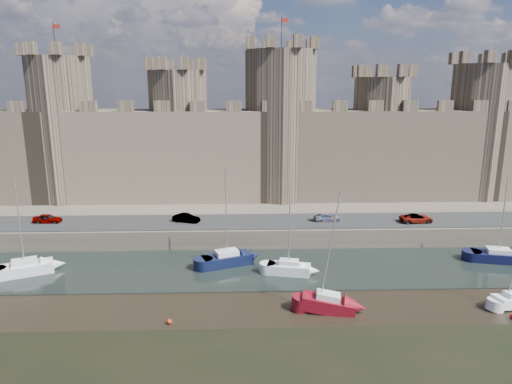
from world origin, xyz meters
TOP-DOWN VIEW (x-y plane):
  - water_channel at (0.00, 24.00)m, footprint 160.00×12.00m
  - quay at (0.00, 60.00)m, footprint 160.00×60.00m
  - road at (0.00, 34.00)m, footprint 160.00×7.00m
  - castle at (-0.64, 48.00)m, footprint 108.50×11.00m
  - car_0 at (-29.91, 34.32)m, footprint 3.66×1.54m
  - car_1 at (-11.58, 33.98)m, footprint 3.82×2.31m
  - car_2 at (7.32, 33.92)m, footprint 3.84×1.72m
  - car_3 at (18.98, 32.90)m, footprint 4.44×2.25m
  - sailboat_0 at (-28.03, 23.16)m, footprint 6.15×4.37m
  - sailboat_1 at (-5.94, 25.00)m, footprint 6.11×4.10m
  - sailboat_2 at (0.92, 22.29)m, footprint 4.96×2.76m
  - sailboat_3 at (25.92, 25.11)m, footprint 6.13×3.51m
  - sailboat_4 at (3.68, 13.83)m, footprint 5.14×2.73m
  - buoy_1 at (-10.61, 12.00)m, footprint 0.46×0.46m

SIDE VIEW (x-z plane):
  - water_channel at x=0.00m, z-range 0.00..0.08m
  - buoy_1 at x=-10.61m, z-range 0.00..0.46m
  - sailboat_3 at x=25.92m, z-range -4.28..5.84m
  - sailboat_2 at x=0.92m, z-range -4.25..5.87m
  - sailboat_4 at x=3.68m, z-range -4.89..6.53m
  - sailboat_0 at x=-28.03m, z-range -4.54..6.19m
  - sailboat_1 at x=-5.94m, z-range -4.83..6.59m
  - quay at x=0.00m, z-range 0.00..2.50m
  - road at x=0.00m, z-range 2.50..2.60m
  - car_2 at x=7.32m, z-range 2.50..3.59m
  - car_1 at x=-11.58m, z-range 2.50..3.69m
  - car_3 at x=18.98m, z-range 2.50..3.70m
  - car_0 at x=-29.91m, z-range 2.50..3.74m
  - castle at x=-0.64m, z-range -2.83..26.17m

